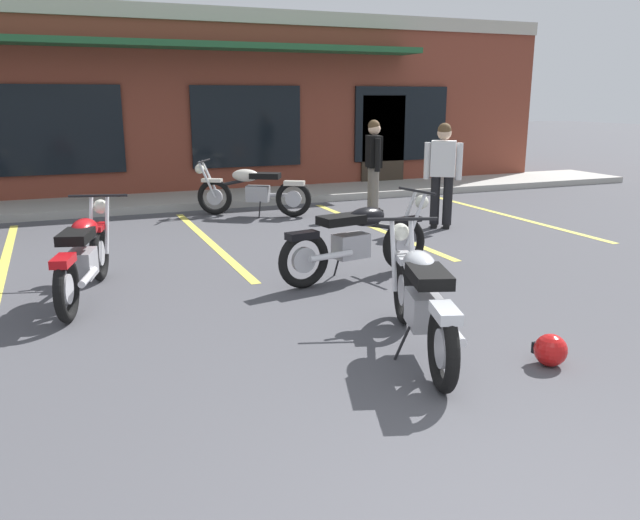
{
  "coord_description": "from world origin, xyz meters",
  "views": [
    {
      "loc": [
        -2.0,
        -1.65,
        2.07
      ],
      "look_at": [
        0.27,
        3.88,
        0.55
      ],
      "focal_mm": 36.1,
      "sensor_mm": 36.0,
      "label": 1
    }
  ],
  "objects_px": {
    "motorcycle_foreground_classic": "(421,298)",
    "helmet_on_pavement": "(550,350)",
    "person_in_black_shirt": "(443,169)",
    "person_in_shorts_foreground": "(374,161)",
    "motorcycle_black_cruiser": "(84,256)",
    "motorcycle_silver_naked": "(358,240)",
    "motorcycle_blue_standard": "(252,190)"
  },
  "relations": [
    {
      "from": "motorcycle_foreground_classic",
      "to": "motorcycle_silver_naked",
      "type": "bearing_deg",
      "value": 77.5
    },
    {
      "from": "motorcycle_silver_naked",
      "to": "motorcycle_blue_standard",
      "type": "relative_size",
      "value": 1.12
    },
    {
      "from": "motorcycle_foreground_classic",
      "to": "person_in_shorts_foreground",
      "type": "distance_m",
      "value": 6.56
    },
    {
      "from": "person_in_shorts_foreground",
      "to": "motorcycle_foreground_classic",
      "type": "bearing_deg",
      "value": -113.46
    },
    {
      "from": "motorcycle_black_cruiser",
      "to": "motorcycle_blue_standard",
      "type": "distance_m",
      "value": 5.01
    },
    {
      "from": "motorcycle_blue_standard",
      "to": "person_in_black_shirt",
      "type": "height_order",
      "value": "person_in_black_shirt"
    },
    {
      "from": "person_in_shorts_foreground",
      "to": "person_in_black_shirt",
      "type": "bearing_deg",
      "value": -75.95
    },
    {
      "from": "person_in_shorts_foreground",
      "to": "helmet_on_pavement",
      "type": "relative_size",
      "value": 6.44
    },
    {
      "from": "person_in_shorts_foreground",
      "to": "motorcycle_black_cruiser",
      "type": "bearing_deg",
      "value": -146.34
    },
    {
      "from": "motorcycle_foreground_classic",
      "to": "person_in_black_shirt",
      "type": "relative_size",
      "value": 1.22
    },
    {
      "from": "motorcycle_silver_naked",
      "to": "motorcycle_foreground_classic",
      "type": "bearing_deg",
      "value": -102.5
    },
    {
      "from": "motorcycle_silver_naked",
      "to": "helmet_on_pavement",
      "type": "bearing_deg",
      "value": -83.87
    },
    {
      "from": "motorcycle_black_cruiser",
      "to": "person_in_shorts_foreground",
      "type": "bearing_deg",
      "value": 33.66
    },
    {
      "from": "person_in_shorts_foreground",
      "to": "helmet_on_pavement",
      "type": "height_order",
      "value": "person_in_shorts_foreground"
    },
    {
      "from": "motorcycle_foreground_classic",
      "to": "person_in_black_shirt",
      "type": "distance_m",
      "value": 5.34
    },
    {
      "from": "person_in_black_shirt",
      "to": "person_in_shorts_foreground",
      "type": "relative_size",
      "value": 1.0
    },
    {
      "from": "motorcycle_foreground_classic",
      "to": "person_in_black_shirt",
      "type": "bearing_deg",
      "value": 55.54
    },
    {
      "from": "motorcycle_blue_standard",
      "to": "person_in_shorts_foreground",
      "type": "distance_m",
      "value": 2.23
    },
    {
      "from": "motorcycle_silver_naked",
      "to": "person_in_black_shirt",
      "type": "bearing_deg",
      "value": 40.7
    },
    {
      "from": "motorcycle_foreground_classic",
      "to": "helmet_on_pavement",
      "type": "bearing_deg",
      "value": -39.25
    },
    {
      "from": "motorcycle_foreground_classic",
      "to": "helmet_on_pavement",
      "type": "distance_m",
      "value": 1.09
    },
    {
      "from": "motorcycle_silver_naked",
      "to": "person_in_black_shirt",
      "type": "distance_m",
      "value": 3.36
    },
    {
      "from": "motorcycle_black_cruiser",
      "to": "person_in_black_shirt",
      "type": "relative_size",
      "value": 1.23
    },
    {
      "from": "helmet_on_pavement",
      "to": "motorcycle_black_cruiser",
      "type": "bearing_deg",
      "value": 135.3
    },
    {
      "from": "person_in_black_shirt",
      "to": "person_in_shorts_foreground",
      "type": "height_order",
      "value": "same"
    },
    {
      "from": "motorcycle_foreground_classic",
      "to": "motorcycle_black_cruiser",
      "type": "relative_size",
      "value": 0.99
    },
    {
      "from": "motorcycle_silver_naked",
      "to": "motorcycle_blue_standard",
      "type": "xyz_separation_m",
      "value": [
        0.02,
        4.4,
        0.0
      ]
    },
    {
      "from": "person_in_black_shirt",
      "to": "helmet_on_pavement",
      "type": "distance_m",
      "value": 5.56
    },
    {
      "from": "motorcycle_blue_standard",
      "to": "person_in_black_shirt",
      "type": "relative_size",
      "value": 1.12
    },
    {
      "from": "helmet_on_pavement",
      "to": "motorcycle_blue_standard",
      "type": "bearing_deg",
      "value": 92.25
    },
    {
      "from": "person_in_black_shirt",
      "to": "person_in_shorts_foreground",
      "type": "xyz_separation_m",
      "value": [
        -0.4,
        1.62,
        0.0
      ]
    },
    {
      "from": "helmet_on_pavement",
      "to": "person_in_black_shirt",
      "type": "bearing_deg",
      "value": 66.32
    }
  ]
}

